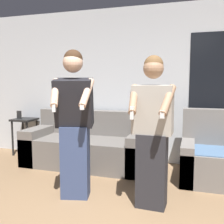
% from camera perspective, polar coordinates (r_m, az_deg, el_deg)
% --- Properties ---
extents(wall_back, '(6.47, 0.07, 2.70)m').
position_cam_1_polar(wall_back, '(4.62, 8.22, 5.80)').
color(wall_back, silver).
rests_on(wall_back, ground_plane).
extents(couch, '(2.10, 0.93, 0.90)m').
position_cam_1_polar(couch, '(4.54, -5.11, -7.45)').
color(couch, slate).
rests_on(couch, ground_plane).
extents(armchair, '(0.85, 0.88, 1.00)m').
position_cam_1_polar(armchair, '(4.07, 20.92, -9.39)').
color(armchair, slate).
rests_on(armchair, ground_plane).
extents(side_table, '(0.41, 0.41, 0.85)m').
position_cam_1_polar(side_table, '(5.38, -18.51, -2.85)').
color(side_table, black).
rests_on(side_table, ground_plane).
extents(person_left, '(0.51, 0.57, 1.78)m').
position_cam_1_polar(person_left, '(3.16, -8.20, -2.54)').
color(person_left, '#384770').
rests_on(person_left, ground_plane).
extents(person_right, '(0.50, 0.47, 1.69)m').
position_cam_1_polar(person_right, '(2.93, 8.77, -4.31)').
color(person_right, '#28282D').
rests_on(person_right, ground_plane).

